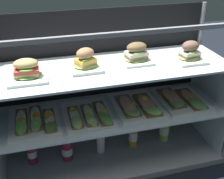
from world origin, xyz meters
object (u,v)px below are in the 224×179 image
(open_sandwich_tray_far_right, at_px, (138,105))
(juice_bottle_tucked_behind, at_px, (101,138))
(plated_roll_sandwich_right_of_center, at_px, (27,71))
(juice_bottle_front_second, at_px, (164,130))
(plated_roll_sandwich_left_of_center, at_px, (190,54))
(juice_bottle_front_right_end, at_px, (133,134))
(plated_roll_sandwich_mid_right, at_px, (136,54))
(juice_bottle_front_middle, at_px, (32,153))
(open_sandwich_tray_mid_left, at_px, (89,115))
(plated_roll_sandwich_mid_left, at_px, (85,61))
(juice_bottle_front_fourth, at_px, (67,149))
(open_sandwich_tray_mid_right, at_px, (35,121))
(open_sandwich_tray_left_of_center, at_px, (181,99))

(open_sandwich_tray_far_right, distance_m, juice_bottle_tucked_behind, 0.35)
(plated_roll_sandwich_right_of_center, height_order, juice_bottle_front_second, plated_roll_sandwich_right_of_center)
(plated_roll_sandwich_left_of_center, xyz_separation_m, juice_bottle_front_second, (-0.07, 0.09, -0.61))
(juice_bottle_tucked_behind, bearing_deg, plated_roll_sandwich_right_of_center, -169.27)
(juice_bottle_tucked_behind, relative_size, juice_bottle_front_right_end, 1.07)
(plated_roll_sandwich_mid_right, xyz_separation_m, juice_bottle_front_second, (0.24, 0.02, -0.61))
(juice_bottle_front_middle, distance_m, juice_bottle_front_second, 0.93)
(open_sandwich_tray_mid_left, distance_m, open_sandwich_tray_far_right, 0.32)
(plated_roll_sandwich_mid_right, height_order, juice_bottle_front_second, plated_roll_sandwich_mid_right)
(plated_roll_sandwich_right_of_center, xyz_separation_m, juice_bottle_front_second, (0.88, 0.09, -0.60))
(juice_bottle_tucked_behind, bearing_deg, plated_roll_sandwich_mid_left, -156.83)
(plated_roll_sandwich_right_of_center, relative_size, plated_roll_sandwich_mid_right, 1.15)
(juice_bottle_front_fourth, height_order, juice_bottle_front_second, juice_bottle_front_fourth)
(open_sandwich_tray_mid_right, bearing_deg, juice_bottle_front_fourth, 11.75)
(open_sandwich_tray_mid_right, relative_size, juice_bottle_front_fourth, 1.70)
(open_sandwich_tray_far_right, height_order, open_sandwich_tray_left_of_center, open_sandwich_tray_left_of_center)
(open_sandwich_tray_mid_left, height_order, juice_bottle_front_fourth, open_sandwich_tray_mid_left)
(juice_bottle_tucked_behind, bearing_deg, open_sandwich_tray_mid_left, -140.49)
(juice_bottle_front_middle, bearing_deg, juice_bottle_front_right_end, -0.48)
(open_sandwich_tray_mid_left, relative_size, juice_bottle_front_fourth, 1.74)
(open_sandwich_tray_mid_right, distance_m, juice_bottle_front_middle, 0.29)
(plated_roll_sandwich_mid_left, relative_size, plated_roll_sandwich_mid_right, 1.00)
(open_sandwich_tray_left_of_center, bearing_deg, juice_bottle_front_fourth, 177.60)
(plated_roll_sandwich_mid_right, bearing_deg, open_sandwich_tray_far_right, -79.23)
(plated_roll_sandwich_right_of_center, distance_m, plated_roll_sandwich_mid_left, 0.33)
(open_sandwich_tray_mid_left, relative_size, open_sandwich_tray_far_right, 0.97)
(plated_roll_sandwich_right_of_center, bearing_deg, open_sandwich_tray_mid_left, 1.07)
(plated_roll_sandwich_right_of_center, bearing_deg, open_sandwich_tray_left_of_center, 1.78)
(open_sandwich_tray_mid_left, bearing_deg, juice_bottle_front_second, 8.09)
(juice_bottle_front_fourth, xyz_separation_m, juice_bottle_front_second, (0.70, 0.02, 0.00))
(plated_roll_sandwich_mid_left, bearing_deg, plated_roll_sandwich_mid_right, 4.67)
(plated_roll_sandwich_right_of_center, bearing_deg, plated_roll_sandwich_mid_right, 5.96)
(juice_bottle_tucked_behind, height_order, juice_bottle_front_right_end, juice_bottle_tucked_behind)
(plated_roll_sandwich_left_of_center, height_order, juice_bottle_front_second, plated_roll_sandwich_left_of_center)
(plated_roll_sandwich_mid_right, xyz_separation_m, open_sandwich_tray_mid_right, (-0.63, -0.04, -0.34))
(plated_roll_sandwich_left_of_center, distance_m, juice_bottle_front_fourth, 0.98)
(plated_roll_sandwich_left_of_center, distance_m, open_sandwich_tray_mid_left, 0.71)
(open_sandwich_tray_far_right, relative_size, juice_bottle_front_middle, 1.86)
(plated_roll_sandwich_mid_right, height_order, juice_bottle_front_right_end, plated_roll_sandwich_mid_right)
(juice_bottle_front_right_end, distance_m, juice_bottle_front_second, 0.24)
(plated_roll_sandwich_left_of_center, height_order, open_sandwich_tray_far_right, plated_roll_sandwich_left_of_center)
(open_sandwich_tray_mid_right, height_order, juice_bottle_front_second, open_sandwich_tray_mid_right)
(plated_roll_sandwich_left_of_center, xyz_separation_m, juice_bottle_front_fourth, (-0.77, 0.07, -0.61))
(open_sandwich_tray_mid_right, distance_m, open_sandwich_tray_left_of_center, 0.95)
(plated_roll_sandwich_mid_left, relative_size, open_sandwich_tray_far_right, 0.47)
(plated_roll_sandwich_mid_right, height_order, juice_bottle_front_middle, plated_roll_sandwich_mid_right)
(open_sandwich_tray_far_right, height_order, juice_bottle_front_second, open_sandwich_tray_far_right)
(plated_roll_sandwich_left_of_center, xyz_separation_m, open_sandwich_tray_left_of_center, (0.00, 0.04, -0.33))
(juice_bottle_front_right_end, bearing_deg, plated_roll_sandwich_right_of_center, -172.95)
(juice_bottle_front_fourth, bearing_deg, plated_roll_sandwich_mid_right, 0.56)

